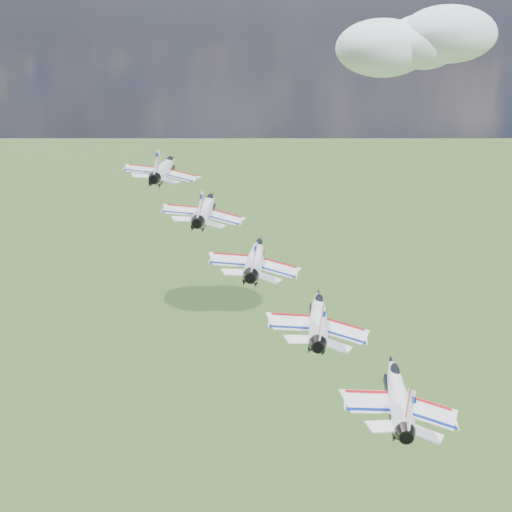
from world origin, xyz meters
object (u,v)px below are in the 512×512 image
(jet_4, at_px, (397,393))
(jet_0, at_px, (165,168))
(jet_3, at_px, (318,316))
(jet_2, at_px, (256,256))
(jet_1, at_px, (206,208))

(jet_4, bearing_deg, jet_0, 126.55)
(jet_3, distance_m, jet_4, 13.15)
(jet_2, xyz_separation_m, jet_4, (19.11, -17.04, -6.04))
(jet_0, relative_size, jet_4, 1.00)
(jet_2, bearing_deg, jet_4, -53.45)
(jet_0, xyz_separation_m, jet_2, (19.11, -17.04, -6.04))
(jet_1, height_order, jet_3, jet_1)
(jet_3, xyz_separation_m, jet_4, (9.55, -8.52, -3.02))
(jet_0, xyz_separation_m, jet_4, (38.22, -34.09, -12.07))
(jet_0, height_order, jet_4, jet_0)
(jet_1, xyz_separation_m, jet_3, (19.11, -17.04, -6.04))
(jet_4, bearing_deg, jet_2, 126.55)
(jet_4, bearing_deg, jet_1, 126.55)
(jet_0, xyz_separation_m, jet_1, (9.55, -8.52, -3.02))
(jet_0, distance_m, jet_1, 13.15)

